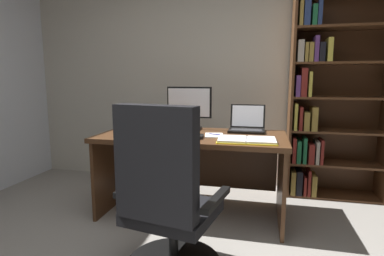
{
  "coord_description": "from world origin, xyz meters",
  "views": [
    {
      "loc": [
        0.46,
        -1.19,
        1.19
      ],
      "look_at": [
        -0.12,
        1.33,
        0.79
      ],
      "focal_mm": 28.83,
      "sensor_mm": 36.0,
      "label": 1
    }
  ],
  "objects_px": {
    "reading_stand_with_book": "(141,118)",
    "desk": "(194,154)",
    "monitor": "(189,109)",
    "notepad": "(214,135)",
    "keyboard": "(177,136)",
    "office_chair": "(166,207)",
    "bookshelf": "(326,100)",
    "computer_mouse": "(143,133)",
    "laptop": "(247,126)",
    "open_binder": "(247,140)",
    "pen": "(216,134)",
    "coffee_mug": "(120,127)"
  },
  "relations": [
    {
      "from": "reading_stand_with_book",
      "to": "desk",
      "type": "bearing_deg",
      "value": -22.9
    },
    {
      "from": "monitor",
      "to": "notepad",
      "type": "xyz_separation_m",
      "value": [
        0.29,
        -0.3,
        -0.19
      ]
    },
    {
      "from": "desk",
      "to": "keyboard",
      "type": "height_order",
      "value": "keyboard"
    },
    {
      "from": "office_chair",
      "to": "notepad",
      "type": "bearing_deg",
      "value": 91.7
    },
    {
      "from": "office_chair",
      "to": "reading_stand_with_book",
      "type": "distance_m",
      "value": 1.46
    },
    {
      "from": "desk",
      "to": "bookshelf",
      "type": "height_order",
      "value": "bookshelf"
    },
    {
      "from": "bookshelf",
      "to": "computer_mouse",
      "type": "xyz_separation_m",
      "value": [
        -1.59,
        -0.9,
        -0.25
      ]
    },
    {
      "from": "bookshelf",
      "to": "laptop",
      "type": "xyz_separation_m",
      "value": [
        -0.75,
        -0.48,
        -0.21
      ]
    },
    {
      "from": "laptop",
      "to": "open_binder",
      "type": "bearing_deg",
      "value": -86.99
    },
    {
      "from": "bookshelf",
      "to": "open_binder",
      "type": "height_order",
      "value": "bookshelf"
    },
    {
      "from": "keyboard",
      "to": "computer_mouse",
      "type": "relative_size",
      "value": 4.04
    },
    {
      "from": "computer_mouse",
      "to": "pen",
      "type": "height_order",
      "value": "computer_mouse"
    },
    {
      "from": "reading_stand_with_book",
      "to": "open_binder",
      "type": "bearing_deg",
      "value": -26.55
    },
    {
      "from": "desk",
      "to": "office_chair",
      "type": "relative_size",
      "value": 1.51
    },
    {
      "from": "open_binder",
      "to": "pen",
      "type": "height_order",
      "value": "open_binder"
    },
    {
      "from": "keyboard",
      "to": "open_binder",
      "type": "relative_size",
      "value": 0.91
    },
    {
      "from": "open_binder",
      "to": "pen",
      "type": "xyz_separation_m",
      "value": [
        -0.26,
        0.17,
        0.0
      ]
    },
    {
      "from": "computer_mouse",
      "to": "reading_stand_with_book",
      "type": "xyz_separation_m",
      "value": [
        -0.21,
        0.49,
        0.06
      ]
    },
    {
      "from": "office_chair",
      "to": "monitor",
      "type": "distance_m",
      "value": 1.29
    },
    {
      "from": "computer_mouse",
      "to": "pen",
      "type": "bearing_deg",
      "value": 11.54
    },
    {
      "from": "monitor",
      "to": "coffee_mug",
      "type": "relative_size",
      "value": 4.63
    },
    {
      "from": "coffee_mug",
      "to": "reading_stand_with_book",
      "type": "bearing_deg",
      "value": 79.92
    },
    {
      "from": "bookshelf",
      "to": "computer_mouse",
      "type": "height_order",
      "value": "bookshelf"
    },
    {
      "from": "office_chair",
      "to": "pen",
      "type": "height_order",
      "value": "office_chair"
    },
    {
      "from": "desk",
      "to": "reading_stand_with_book",
      "type": "distance_m",
      "value": 0.71
    },
    {
      "from": "pen",
      "to": "open_binder",
      "type": "bearing_deg",
      "value": -33.72
    },
    {
      "from": "keyboard",
      "to": "coffee_mug",
      "type": "bearing_deg",
      "value": 166.26
    },
    {
      "from": "keyboard",
      "to": "pen",
      "type": "bearing_deg",
      "value": 21.95
    },
    {
      "from": "keyboard",
      "to": "open_binder",
      "type": "bearing_deg",
      "value": -5.02
    },
    {
      "from": "laptop",
      "to": "reading_stand_with_book",
      "type": "distance_m",
      "value": 1.06
    },
    {
      "from": "monitor",
      "to": "pen",
      "type": "xyz_separation_m",
      "value": [
        0.31,
        -0.3,
        -0.18
      ]
    },
    {
      "from": "computer_mouse",
      "to": "open_binder",
      "type": "height_order",
      "value": "computer_mouse"
    },
    {
      "from": "laptop",
      "to": "keyboard",
      "type": "height_order",
      "value": "laptop"
    },
    {
      "from": "office_chair",
      "to": "laptop",
      "type": "bearing_deg",
      "value": 82.27
    },
    {
      "from": "keyboard",
      "to": "monitor",
      "type": "bearing_deg",
      "value": 90.0
    },
    {
      "from": "laptop",
      "to": "bookshelf",
      "type": "bearing_deg",
      "value": 32.55
    },
    {
      "from": "reading_stand_with_book",
      "to": "open_binder",
      "type": "relative_size",
      "value": 0.62
    },
    {
      "from": "coffee_mug",
      "to": "pen",
      "type": "bearing_deg",
      "value": -1.05
    },
    {
      "from": "office_chair",
      "to": "keyboard",
      "type": "distance_m",
      "value": 0.83
    },
    {
      "from": "laptop",
      "to": "pen",
      "type": "bearing_deg",
      "value": -128.12
    },
    {
      "from": "reading_stand_with_book",
      "to": "coffee_mug",
      "type": "xyz_separation_m",
      "value": [
        -0.06,
        -0.35,
        -0.04
      ]
    },
    {
      "from": "bookshelf",
      "to": "computer_mouse",
      "type": "bearing_deg",
      "value": -150.45
    },
    {
      "from": "keyboard",
      "to": "computer_mouse",
      "type": "distance_m",
      "value": 0.3
    },
    {
      "from": "notepad",
      "to": "pen",
      "type": "relative_size",
      "value": 1.5
    },
    {
      "from": "keyboard",
      "to": "reading_stand_with_book",
      "type": "relative_size",
      "value": 1.48
    },
    {
      "from": "laptop",
      "to": "open_binder",
      "type": "height_order",
      "value": "laptop"
    },
    {
      "from": "bookshelf",
      "to": "office_chair",
      "type": "relative_size",
      "value": 1.91
    },
    {
      "from": "notepad",
      "to": "open_binder",
      "type": "bearing_deg",
      "value": -31.8
    },
    {
      "from": "monitor",
      "to": "keyboard",
      "type": "height_order",
      "value": "monitor"
    },
    {
      "from": "bookshelf",
      "to": "office_chair",
      "type": "height_order",
      "value": "bookshelf"
    }
  ]
}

